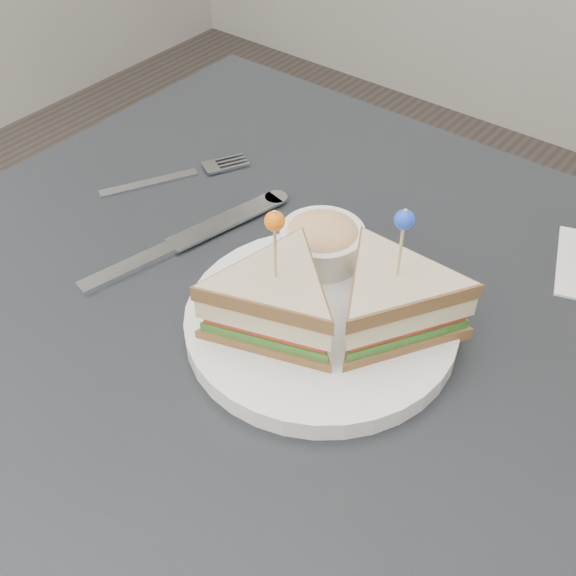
{
  "coord_description": "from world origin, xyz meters",
  "views": [
    {
      "loc": [
        0.28,
        -0.34,
        1.21
      ],
      "look_at": [
        0.01,
        0.01,
        0.8
      ],
      "focal_mm": 45.0,
      "sensor_mm": 36.0,
      "label": 1
    }
  ],
  "objects": [
    {
      "name": "table",
      "position": [
        0.0,
        0.0,
        0.67
      ],
      "size": [
        0.8,
        0.8,
        0.75
      ],
      "color": "black",
      "rests_on": "ground"
    },
    {
      "name": "plate_meal",
      "position": [
        0.04,
        0.03,
        0.79
      ],
      "size": [
        0.29,
        0.28,
        0.14
      ],
      "rotation": [
        0.0,
        0.0,
        -0.2
      ],
      "color": "white",
      "rests_on": "table"
    },
    {
      "name": "cutlery_fork",
      "position": [
        -0.23,
        0.13,
        0.75
      ],
      "size": [
        0.1,
        0.16,
        0.0
      ],
      "rotation": [
        0.0,
        0.0,
        -0.49
      ],
      "color": "silver",
      "rests_on": "table"
    },
    {
      "name": "cutlery_knife",
      "position": [
        -0.15,
        0.04,
        0.75
      ],
      "size": [
        0.08,
        0.24,
        0.01
      ],
      "rotation": [
        0.0,
        0.0,
        -0.23
      ],
      "color": "white",
      "rests_on": "table"
    }
  ]
}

